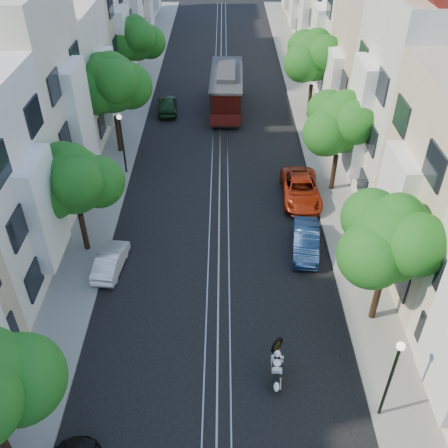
{
  "coord_description": "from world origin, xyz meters",
  "views": [
    {
      "loc": [
        0.27,
        -6.97,
        17.69
      ],
      "look_at": [
        0.29,
        13.42,
        2.2
      ],
      "focal_mm": 40.0,
      "sensor_mm": 36.0,
      "label": 1
    }
  ],
  "objects_px": {
    "lamp_west": "(122,135)",
    "parked_car_e_mid": "(306,241)",
    "tree_e_b": "(393,240)",
    "tree_w_d": "(136,40)",
    "parked_car_w_mid": "(111,261)",
    "tree_e_c": "(342,124)",
    "tree_w_c": "(112,84)",
    "parked_car_e_far": "(301,190)",
    "cable_car": "(226,88)",
    "parked_car_w_far": "(167,104)",
    "lamp_east": "(393,370)",
    "tree_e_d": "(315,57)",
    "sportbike_rider": "(277,364)",
    "tree_w_b": "(74,182)"
  },
  "relations": [
    {
      "from": "lamp_west",
      "to": "parked_car_e_mid",
      "type": "bearing_deg",
      "value": -36.15
    },
    {
      "from": "tree_e_b",
      "to": "tree_w_d",
      "type": "relative_size",
      "value": 1.03
    },
    {
      "from": "parked_car_e_mid",
      "to": "parked_car_w_mid",
      "type": "xyz_separation_m",
      "value": [
        -10.32,
        -1.5,
        -0.08
      ]
    },
    {
      "from": "parked_car_e_mid",
      "to": "parked_car_w_mid",
      "type": "height_order",
      "value": "parked_car_e_mid"
    },
    {
      "from": "tree_e_c",
      "to": "tree_w_c",
      "type": "bearing_deg",
      "value": 160.85
    },
    {
      "from": "tree_e_b",
      "to": "parked_car_e_far",
      "type": "xyz_separation_m",
      "value": [
        -2.2,
        9.97,
        -4.05
      ]
    },
    {
      "from": "parked_car_w_mid",
      "to": "tree_w_d",
      "type": "bearing_deg",
      "value": -80.14
    },
    {
      "from": "tree_w_c",
      "to": "cable_car",
      "type": "height_order",
      "value": "tree_w_c"
    },
    {
      "from": "tree_w_c",
      "to": "tree_e_b",
      "type": "bearing_deg",
      "value": -48.01
    },
    {
      "from": "tree_e_c",
      "to": "parked_car_w_far",
      "type": "bearing_deg",
      "value": 134.59
    },
    {
      "from": "tree_e_c",
      "to": "tree_w_c",
      "type": "xyz_separation_m",
      "value": [
        -14.4,
        5.0,
        0.47
      ]
    },
    {
      "from": "cable_car",
      "to": "parked_car_e_far",
      "type": "distance_m",
      "value": 14.13
    },
    {
      "from": "lamp_east",
      "to": "parked_car_w_mid",
      "type": "bearing_deg",
      "value": 144.64
    },
    {
      "from": "lamp_east",
      "to": "cable_car",
      "type": "relative_size",
      "value": 0.51
    },
    {
      "from": "tree_w_d",
      "to": "parked_car_e_far",
      "type": "relative_size",
      "value": 1.33
    },
    {
      "from": "tree_e_c",
      "to": "lamp_west",
      "type": "bearing_deg",
      "value": 171.51
    },
    {
      "from": "tree_e_d",
      "to": "parked_car_e_far",
      "type": "xyz_separation_m",
      "value": [
        -2.2,
        -12.03,
        -4.19
      ]
    },
    {
      "from": "cable_car",
      "to": "parked_car_w_far",
      "type": "xyz_separation_m",
      "value": [
        -4.9,
        -0.47,
        -1.2
      ]
    },
    {
      "from": "lamp_east",
      "to": "cable_car",
      "type": "distance_m",
      "value": 28.88
    },
    {
      "from": "tree_e_b",
      "to": "parked_car_e_mid",
      "type": "bearing_deg",
      "value": 117.04
    },
    {
      "from": "tree_e_d",
      "to": "parked_car_e_far",
      "type": "relative_size",
      "value": 1.4
    },
    {
      "from": "cable_car",
      "to": "tree_e_c",
      "type": "bearing_deg",
      "value": -59.82
    },
    {
      "from": "tree_w_d",
      "to": "lamp_west",
      "type": "relative_size",
      "value": 1.57
    },
    {
      "from": "tree_w_d",
      "to": "tree_w_c",
      "type": "bearing_deg",
      "value": -90.0
    },
    {
      "from": "tree_w_c",
      "to": "sportbike_rider",
      "type": "xyz_separation_m",
      "value": [
        9.56,
        -19.25,
        -4.18
      ]
    },
    {
      "from": "tree_w_d",
      "to": "parked_car_e_far",
      "type": "bearing_deg",
      "value": -54.39
    },
    {
      "from": "sportbike_rider",
      "to": "cable_car",
      "type": "relative_size",
      "value": 0.24
    },
    {
      "from": "tree_e_b",
      "to": "sportbike_rider",
      "type": "bearing_deg",
      "value": -146.07
    },
    {
      "from": "parked_car_e_far",
      "to": "tree_e_b",
      "type": "bearing_deg",
      "value": -76.64
    },
    {
      "from": "tree_w_c",
      "to": "lamp_west",
      "type": "xyz_separation_m",
      "value": [
        0.84,
        -2.98,
        -2.22
      ]
    },
    {
      "from": "tree_w_c",
      "to": "parked_car_e_mid",
      "type": "relative_size",
      "value": 1.84
    },
    {
      "from": "tree_w_c",
      "to": "tree_w_d",
      "type": "distance_m",
      "value": 11.01
    },
    {
      "from": "tree_w_b",
      "to": "cable_car",
      "type": "distance_m",
      "value": 19.99
    },
    {
      "from": "tree_e_b",
      "to": "tree_w_d",
      "type": "xyz_separation_m",
      "value": [
        -14.4,
        27.0,
        -0.13
      ]
    },
    {
      "from": "tree_e_b",
      "to": "parked_car_w_far",
      "type": "bearing_deg",
      "value": 117.06
    },
    {
      "from": "tree_w_b",
      "to": "tree_w_c",
      "type": "bearing_deg",
      "value": 90.0
    },
    {
      "from": "tree_e_d",
      "to": "cable_car",
      "type": "bearing_deg",
      "value": 169.1
    },
    {
      "from": "tree_e_b",
      "to": "tree_e_c",
      "type": "height_order",
      "value": "tree_e_b"
    },
    {
      "from": "parked_car_e_mid",
      "to": "parked_car_e_far",
      "type": "relative_size",
      "value": 0.79
    },
    {
      "from": "parked_car_e_far",
      "to": "tree_e_d",
      "type": "bearing_deg",
      "value": 80.51
    },
    {
      "from": "tree_w_b",
      "to": "lamp_east",
      "type": "relative_size",
      "value": 1.51
    },
    {
      "from": "tree_w_d",
      "to": "parked_car_w_far",
      "type": "bearing_deg",
      "value": -56.7
    },
    {
      "from": "tree_e_c",
      "to": "lamp_east",
      "type": "relative_size",
      "value": 1.57
    },
    {
      "from": "tree_e_c",
      "to": "lamp_east",
      "type": "height_order",
      "value": "tree_e_c"
    },
    {
      "from": "tree_e_b",
      "to": "lamp_east",
      "type": "relative_size",
      "value": 1.61
    },
    {
      "from": "parked_car_e_far",
      "to": "parked_car_w_far",
      "type": "bearing_deg",
      "value": 127.23
    },
    {
      "from": "tree_e_c",
      "to": "parked_car_w_mid",
      "type": "height_order",
      "value": "tree_e_c"
    },
    {
      "from": "sportbike_rider",
      "to": "parked_car_w_mid",
      "type": "xyz_separation_m",
      "value": [
        -8.02,
        6.72,
        -0.33
      ]
    },
    {
      "from": "tree_e_d",
      "to": "parked_car_e_mid",
      "type": "relative_size",
      "value": 1.77
    },
    {
      "from": "tree_e_d",
      "to": "parked_car_w_far",
      "type": "distance_m",
      "value": 12.42
    }
  ]
}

